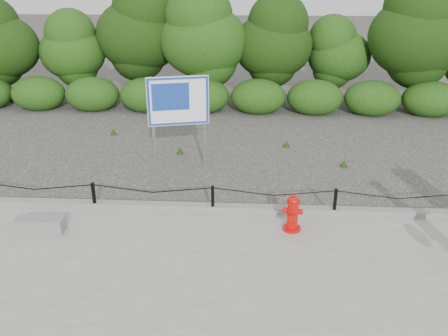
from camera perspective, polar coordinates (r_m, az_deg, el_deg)
ground at (r=9.98m, az=-1.34°, el=-5.71°), size 90.00×90.00×0.00m
sidewalk at (r=8.27m, az=-2.47°, el=-12.13°), size 14.00×4.00×0.08m
curb at (r=9.95m, az=-1.32°, el=-4.82°), size 14.00×0.22×0.14m
chain_barrier at (r=9.77m, az=-1.36°, el=-3.36°), size 10.06×0.06×0.60m
treeline at (r=17.79m, az=3.43°, el=15.45°), size 20.21×3.70×4.64m
fire_hydrant at (r=9.22m, az=8.25°, el=-5.44°), size 0.41×0.43×0.75m
concrete_block at (r=9.82m, az=-21.22°, el=-6.43°), size 0.92×0.35×0.29m
advertising_sign at (r=11.67m, az=-5.55°, el=7.51°), size 1.47×0.46×2.41m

